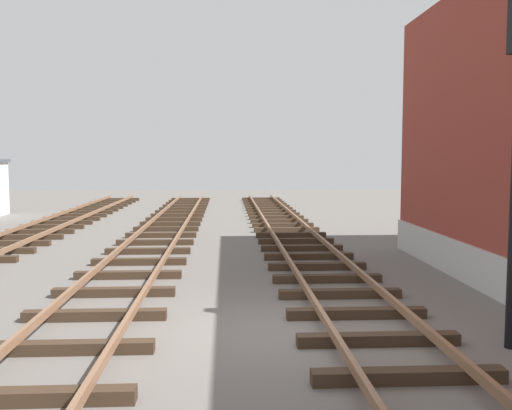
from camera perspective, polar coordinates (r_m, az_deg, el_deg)
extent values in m
plane|color=#605B56|center=(9.52, 3.00, -12.68)|extent=(80.00, 80.00, 0.00)
cube|color=#38281C|center=(7.75, 15.13, -16.33)|extent=(2.50, 0.24, 0.18)
cube|color=#38281C|center=(9.05, 12.21, -13.12)|extent=(2.50, 0.24, 0.18)
cube|color=#38281C|center=(10.40, 10.08, -10.71)|extent=(2.50, 0.24, 0.18)
cube|color=#38281C|center=(11.76, 8.46, -8.85)|extent=(2.50, 0.24, 0.18)
cube|color=#38281C|center=(13.15, 7.19, -7.37)|extent=(2.50, 0.24, 0.18)
cube|color=#38281C|center=(14.54, 6.18, -6.17)|extent=(2.50, 0.24, 0.18)
cube|color=#38281C|center=(15.95, 5.34, -5.18)|extent=(2.50, 0.24, 0.18)
cube|color=#38281C|center=(17.36, 4.64, -4.35)|extent=(2.50, 0.24, 0.18)
cube|color=#38281C|center=(18.77, 4.05, -3.65)|extent=(2.50, 0.24, 0.18)
cube|color=#38281C|center=(20.19, 3.54, -3.04)|extent=(2.50, 0.24, 0.18)
cube|color=#38281C|center=(21.62, 3.10, -2.51)|extent=(2.50, 0.24, 0.18)
cube|color=#38281C|center=(23.04, 2.72, -2.05)|extent=(2.50, 0.24, 0.18)
cube|color=#38281C|center=(24.47, 2.37, -1.64)|extent=(2.50, 0.24, 0.18)
cube|color=#38281C|center=(25.90, 2.07, -1.28)|extent=(2.50, 0.24, 0.18)
cube|color=#38281C|center=(27.34, 1.80, -0.95)|extent=(2.50, 0.24, 0.18)
cube|color=#38281C|center=(28.77, 1.56, -0.66)|extent=(2.50, 0.24, 0.18)
cube|color=#38281C|center=(30.21, 1.34, -0.40)|extent=(2.50, 0.24, 0.18)
cube|color=#38281C|center=(31.64, 1.14, -0.15)|extent=(2.50, 0.24, 0.18)
cube|color=#38281C|center=(33.08, 0.95, 0.07)|extent=(2.50, 0.24, 0.18)
cube|color=#38281C|center=(34.52, 0.78, 0.27)|extent=(2.50, 0.24, 0.18)
cube|color=#38281C|center=(35.95, 0.63, 0.45)|extent=(2.50, 0.24, 0.18)
cube|color=#38281C|center=(37.39, 0.49, 0.62)|extent=(2.50, 0.24, 0.18)
cube|color=brown|center=(9.53, 6.80, -11.12)|extent=(0.08, 57.84, 0.14)
cube|color=brown|center=(9.87, 15.21, -10.69)|extent=(0.08, 57.84, 0.14)
cube|color=#38281C|center=(7.41, -22.06, -17.52)|extent=(2.50, 0.24, 0.18)
cube|color=#38281C|center=(8.94, -18.42, -13.51)|extent=(2.50, 0.24, 0.18)
cube|color=#38281C|center=(10.52, -15.93, -10.65)|extent=(2.50, 0.24, 0.18)
cube|color=#38281C|center=(12.13, -14.13, -8.53)|extent=(2.50, 0.24, 0.18)
cube|color=#38281C|center=(13.76, -12.77, -6.90)|extent=(2.50, 0.24, 0.18)
cube|color=#38281C|center=(15.41, -11.70, -5.62)|extent=(2.50, 0.24, 0.18)
cube|color=#38281C|center=(17.07, -10.85, -4.58)|extent=(2.50, 0.24, 0.18)
cube|color=#38281C|center=(18.73, -10.14, -3.73)|extent=(2.50, 0.24, 0.18)
cube|color=#38281C|center=(20.40, -9.56, -3.02)|extent=(2.50, 0.24, 0.18)
cube|color=#38281C|center=(22.08, -9.06, -2.41)|extent=(2.50, 0.24, 0.18)
cube|color=#38281C|center=(23.76, -8.63, -1.89)|extent=(2.50, 0.24, 0.18)
cube|color=#38281C|center=(25.44, -8.26, -1.44)|extent=(2.50, 0.24, 0.18)
cube|color=#38281C|center=(27.13, -7.94, -1.04)|extent=(2.50, 0.24, 0.18)
cube|color=#38281C|center=(28.81, -7.65, -0.69)|extent=(2.50, 0.24, 0.18)
cube|color=#38281C|center=(30.50, -7.40, -0.38)|extent=(2.50, 0.24, 0.18)
cube|color=#38281C|center=(32.19, -7.17, -0.11)|extent=(2.50, 0.24, 0.18)
cube|color=#38281C|center=(33.88, -6.97, 0.14)|extent=(2.50, 0.24, 0.18)
cube|color=#38281C|center=(35.57, -6.78, 0.37)|extent=(2.50, 0.24, 0.18)
cube|color=#38281C|center=(37.27, -6.61, 0.58)|extent=(2.50, 0.24, 0.18)
cube|color=brown|center=(9.87, -21.22, -10.85)|extent=(0.08, 57.84, 0.14)
cube|color=brown|center=(9.53, -12.81, -11.21)|extent=(0.08, 57.84, 0.14)
cube|color=#38281C|center=(19.88, -23.50, -3.56)|extent=(2.50, 0.24, 0.18)
cube|color=#38281C|center=(21.23, -22.14, -3.00)|extent=(2.50, 0.24, 0.18)
cube|color=#38281C|center=(22.59, -20.95, -2.51)|extent=(2.50, 0.24, 0.18)
cube|color=#38281C|center=(23.95, -19.89, -2.07)|extent=(2.50, 0.24, 0.18)
cube|color=#38281C|center=(25.33, -18.94, -1.68)|extent=(2.50, 0.24, 0.18)
cube|color=#38281C|center=(26.72, -18.10, -1.33)|extent=(2.50, 0.24, 0.18)
cube|color=#38281C|center=(28.11, -17.34, -1.01)|extent=(2.50, 0.24, 0.18)
cube|color=#38281C|center=(29.50, -16.65, -0.73)|extent=(2.50, 0.24, 0.18)
cube|color=#38281C|center=(30.91, -16.02, -0.46)|extent=(2.50, 0.24, 0.18)
cube|color=#38281C|center=(32.31, -15.45, -0.23)|extent=(2.50, 0.24, 0.18)
cube|color=#38281C|center=(33.72, -14.93, -0.01)|extent=(2.50, 0.24, 0.18)
cube|color=#38281C|center=(35.13, -14.44, 0.19)|extent=(2.50, 0.24, 0.18)
cube|color=#38281C|center=(36.54, -14.00, 0.38)|extent=(2.50, 0.24, 0.18)
cube|color=#38281C|center=(37.96, -13.59, 0.55)|extent=(2.50, 0.24, 0.18)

